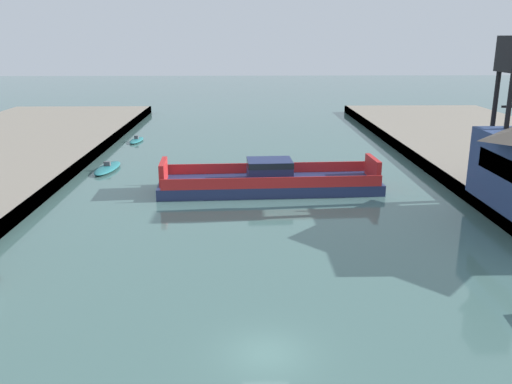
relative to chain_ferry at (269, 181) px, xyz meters
The scene contains 4 objects.
ground_plane 30.11m from the chain_ferry, 93.01° to the right, with size 400.00×400.00×0.00m, color #476B66.
chain_ferry is the anchor object (origin of this frame).
moored_boat_mid_left 21.03m from the chain_ferry, 154.47° to the left, with size 2.82×7.18×1.08m.
moored_boat_mid_right 33.22m from the chain_ferry, 124.79° to the left, with size 2.07×5.29×0.94m.
Camera 1 is at (-1.12, -23.74, 15.45)m, focal length 37.69 mm.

